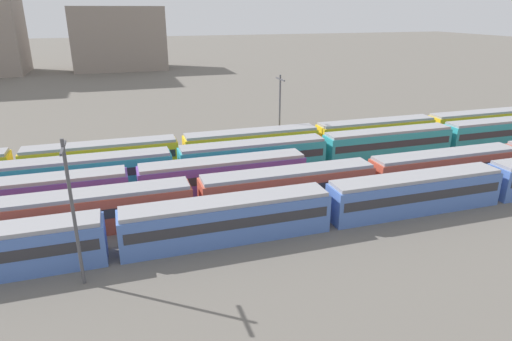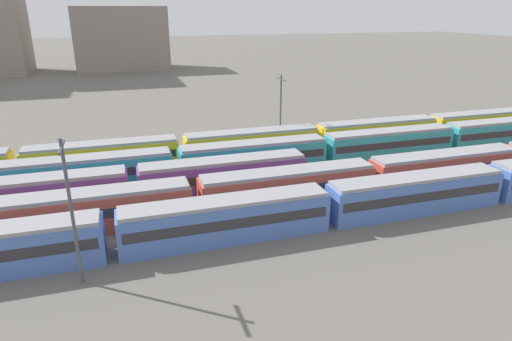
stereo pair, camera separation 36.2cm
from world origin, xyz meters
name	(u,v)px [view 1 (the left image)]	position (x,y,z in m)	size (l,w,h in m)	color
train_track_0	(328,205)	(37.26, 0.00, 1.90)	(112.50, 3.06, 3.75)	#4C70BC
train_track_1	(288,187)	(35.47, 5.20, 1.90)	(93.60, 3.06, 3.75)	#BC4C38
train_track_2	(31,197)	(11.13, 10.40, 1.90)	(55.80, 3.06, 3.75)	#6B429E
train_track_3	(324,149)	(44.46, 15.60, 1.90)	(112.50, 3.06, 3.75)	teal
train_track_4	(252,144)	(36.42, 20.80, 1.90)	(93.60, 3.06, 3.75)	yellow
catenary_pole_0	(73,208)	(16.22, -3.21, 6.02)	(0.24, 3.20, 10.92)	#4C4C51
catenary_pole_1	(280,109)	(41.39, 23.63, 5.75)	(0.24, 3.20, 10.39)	#4C4C51
distant_building_2	(119,38)	(22.77, 122.26, 9.82)	(28.70, 17.31, 19.63)	gray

